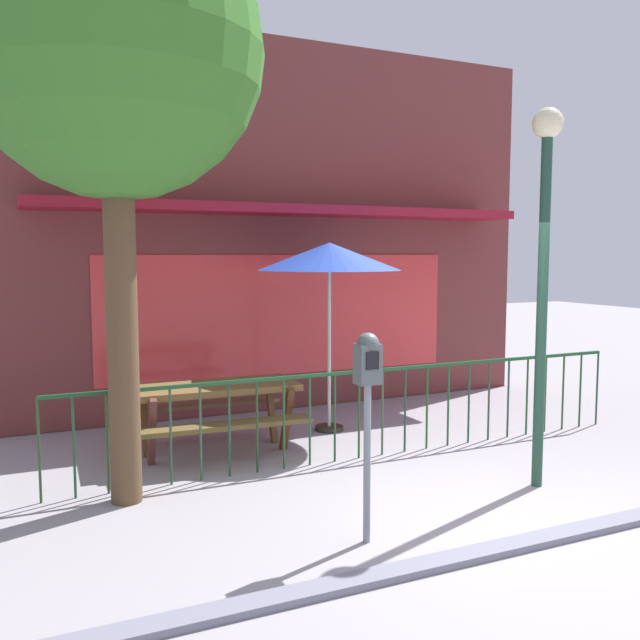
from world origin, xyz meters
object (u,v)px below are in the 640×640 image
(picnic_table_left, at_px, (215,399))
(patio_umbrella, at_px, (329,258))
(parking_meter_near, at_px, (368,381))
(street_lamp, at_px, (544,239))
(street_tree, at_px, (114,52))

(picnic_table_left, distance_m, patio_umbrella, 2.24)
(parking_meter_near, relative_size, street_lamp, 0.46)
(street_lamp, bearing_deg, picnic_table_left, 136.56)
(street_lamp, bearing_deg, parking_meter_near, -168.08)
(patio_umbrella, xyz_separation_m, parking_meter_near, (-1.19, -3.15, -0.91))
(picnic_table_left, bearing_deg, patio_umbrella, 12.91)
(street_tree, height_order, street_lamp, street_tree)
(parking_meter_near, bearing_deg, patio_umbrella, 69.24)
(parking_meter_near, distance_m, street_tree, 3.49)
(patio_umbrella, height_order, parking_meter_near, patio_umbrella)
(street_tree, bearing_deg, patio_umbrella, 28.49)
(picnic_table_left, relative_size, patio_umbrella, 0.79)
(picnic_table_left, bearing_deg, street_tree, -135.86)
(patio_umbrella, bearing_deg, street_tree, -151.51)
(patio_umbrella, xyz_separation_m, street_tree, (-2.73, -1.48, 1.74))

